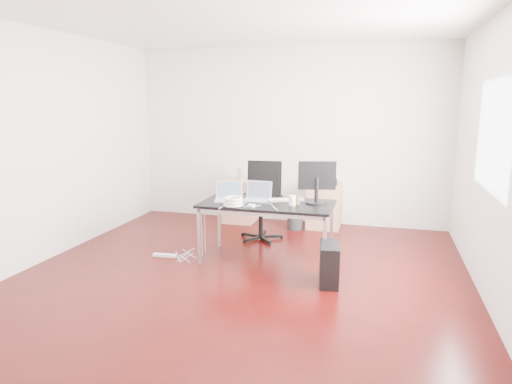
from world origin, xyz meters
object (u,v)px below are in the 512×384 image
(desk, at_px, (267,207))
(pc_tower, at_px, (329,264))
(filing_cabinet_right, at_px, (324,205))
(office_chair, at_px, (262,197))
(filing_cabinet_left, at_px, (240,200))

(desk, height_order, pc_tower, desk)
(desk, height_order, filing_cabinet_right, desk)
(office_chair, relative_size, filing_cabinet_left, 1.54)
(desk, distance_m, office_chair, 0.96)
(office_chair, bearing_deg, desk, -74.83)
(filing_cabinet_left, height_order, pc_tower, filing_cabinet_left)
(desk, xyz_separation_m, office_chair, (-0.30, 0.91, -0.07))
(desk, distance_m, pc_tower, 1.09)
(filing_cabinet_left, bearing_deg, pc_tower, -52.58)
(desk, height_order, office_chair, office_chair)
(filing_cabinet_left, distance_m, pc_tower, 2.82)
(desk, bearing_deg, office_chair, 108.47)
(desk, distance_m, filing_cabinet_right, 1.81)
(filing_cabinet_left, distance_m, filing_cabinet_right, 1.37)
(filing_cabinet_left, xyz_separation_m, pc_tower, (1.71, -2.24, -0.13))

